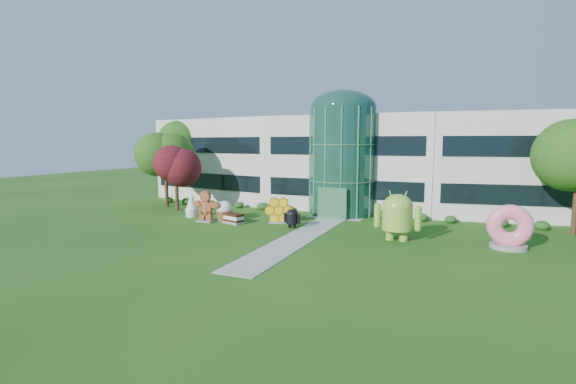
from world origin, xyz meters
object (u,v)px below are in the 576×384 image
at_px(android_green, 397,213).
at_px(android_black, 292,217).
at_px(donut, 509,226).
at_px(gingerbread, 206,206).

distance_m(android_green, android_black, 8.38).
bearing_deg(donut, android_green, -175.23).
bearing_deg(android_green, donut, 8.68).
bearing_deg(donut, android_black, 177.85).
relative_size(android_black, donut, 0.61).
bearing_deg(donut, gingerbread, 179.63).
relative_size(android_green, gingerbread, 1.30).
distance_m(android_black, gingerbread, 7.77).
xyz_separation_m(android_green, gingerbread, (-15.99, 0.54, -0.55)).
bearing_deg(gingerbread, donut, 0.83).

